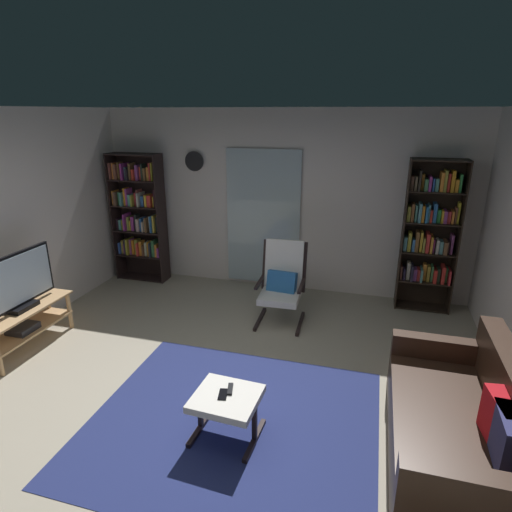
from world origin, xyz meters
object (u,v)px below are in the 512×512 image
leather_sofa (463,427)px  cell_phone (223,394)px  tv_stand (25,323)px  bookshelf_near_sofa (429,233)px  lounge_armchair (282,281)px  ottoman (226,403)px  wall_clock (194,161)px  television (18,283)px  bookshelf_near_tv (139,215)px  tv_remote (230,389)px

leather_sofa → cell_phone: (-1.82, -0.24, 0.10)m
tv_stand → bookshelf_near_sofa: (4.36, 2.34, 0.74)m
lounge_armchair → leather_sofa: bearing=-46.6°
bookshelf_near_sofa → ottoman: (-1.73, -3.04, -0.73)m
leather_sofa → cell_phone: leather_sofa is taller
bookshelf_near_sofa → wall_clock: (-3.33, 0.16, 0.80)m
television → tv_stand: bearing=-107.6°
bookshelf_near_tv → tv_stand: bearing=-94.0°
bookshelf_near_tv → leather_sofa: bookshelf_near_tv is taller
tv_remote → lounge_armchair: bearing=76.6°
bookshelf_near_tv → cell_phone: bearing=-50.7°
lounge_armchair → ottoman: bearing=-89.4°
wall_clock → ottoman: bearing=-63.5°
tv_stand → leather_sofa: 4.45m
bookshelf_near_sofa → leather_sofa: 2.90m
tv_stand → wall_clock: size_ratio=4.00×
ottoman → bookshelf_near_tv: bearing=129.6°
bookshelf_near_sofa → ottoman: bookshelf_near_sofa is taller
wall_clock → bookshelf_near_tv: bearing=-166.2°
television → cell_phone: (2.60, -0.70, -0.39)m
tv_stand → ottoman: (2.63, -0.70, 0.01)m
bookshelf_near_sofa → lounge_armchair: bearing=-153.5°
bookshelf_near_tv → bookshelf_near_sofa: size_ratio=0.98×
cell_phone → ottoman: bearing=-12.8°
ottoman → tv_remote: 0.11m
bookshelf_near_tv → ottoman: (2.47, -2.98, -0.71)m
leather_sofa → tv_remote: leather_sofa is taller
television → bookshelf_near_tv: bearing=86.0°
lounge_armchair → wall_clock: wall_clock is taller
leather_sofa → lounge_armchair: 2.66m
wall_clock → lounge_armchair: bearing=-33.3°
lounge_armchair → cell_phone: lounge_armchair is taller
lounge_armchair → bookshelf_near_tv: bearing=161.5°
television → tv_remote: (2.64, -0.63, -0.39)m
ottoman → cell_phone: cell_phone is taller
television → leather_sofa: bearing=-6.0°
television → bookshelf_near_sofa: (4.36, 2.33, 0.26)m
tv_stand → ottoman: bearing=-14.8°
television → lounge_armchair: (2.61, 1.46, -0.25)m
television → bookshelf_near_tv: 2.30m
leather_sofa → lounge_armchair: lounge_armchair is taller
bookshelf_near_sofa → bookshelf_near_tv: bearing=-179.3°
leather_sofa → ottoman: (-1.80, -0.24, 0.02)m
tv_stand → bookshelf_near_sofa: bookshelf_near_sofa is taller
bookshelf_near_tv → leather_sofa: bearing=-32.7°
bookshelf_near_sofa → lounge_armchair: (-1.75, -0.87, -0.52)m
bookshelf_near_tv → ottoman: bearing=-50.4°
ottoman → wall_clock: 3.88m
bookshelf_near_sofa → ottoman: 3.57m
leather_sofa → ottoman: size_ratio=3.17×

